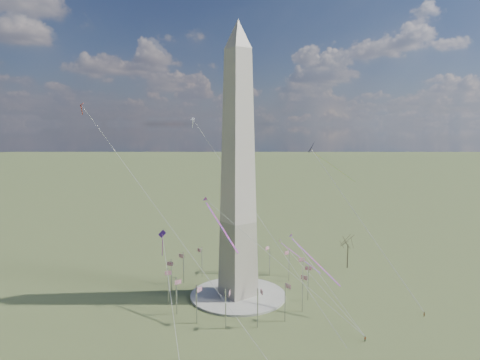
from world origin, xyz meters
TOP-DOWN VIEW (x-y plane):
  - ground at (0.00, 0.00)m, footprint 2000.00×2000.00m
  - plaza at (0.00, 0.00)m, footprint 36.00×36.00m
  - washington_monument at (0.00, 0.00)m, footprint 15.56×15.56m
  - flagpole_ring at (-0.00, -0.00)m, footprint 54.40×54.40m
  - tree_near at (58.86, -3.37)m, footprint 9.26×9.26m
  - person_east at (40.25, -51.34)m, footprint 0.63×0.44m
  - person_centre at (10.45, -49.94)m, footprint 1.01×0.56m
  - kite_delta_black at (42.31, 3.31)m, footprint 18.67×17.74m
  - kite_diamond_purple at (-26.12, 9.53)m, footprint 1.68×3.06m
  - kite_streamer_left at (14.35, -21.62)m, footprint 5.05×21.09m
  - kite_streamer_mid at (-13.06, -5.03)m, footprint 2.70×22.13m
  - kite_streamer_right at (32.54, 3.60)m, footprint 9.81×16.98m
  - kite_small_red at (-46.16, 28.80)m, footprint 1.34×1.97m
  - kite_small_white at (4.55, 39.75)m, footprint 1.43×1.67m

SIDE VIEW (x-z plane):
  - ground at x=0.00m, z-range 0.00..0.00m
  - plaza at x=0.00m, z-range 0.00..0.80m
  - person_centre at x=10.45m, z-range 0.00..1.64m
  - person_east at x=40.25m, z-range 0.00..1.67m
  - flagpole_ring at x=0.00m, z-range 0.77..13.77m
  - kite_streamer_right at x=32.54m, z-range 3.61..16.41m
  - tree_near at x=58.86m, z-range 3.46..19.67m
  - kite_streamer_left at x=14.35m, z-range 12.21..26.78m
  - kite_diamond_purple at x=-26.12m, z-range 20.43..29.99m
  - kite_streamer_mid at x=-13.06m, z-range 25.41..40.60m
  - washington_monument at x=0.00m, z-range -2.05..97.95m
  - kite_delta_black at x=42.31m, z-range 44.65..61.94m
  - kite_small_white at x=4.55m, z-range 63.97..68.47m
  - kite_small_red at x=-46.16m, z-range 68.62..72.79m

